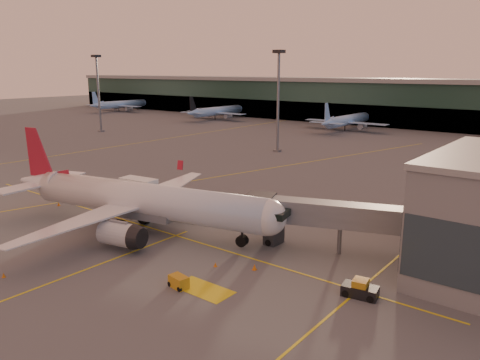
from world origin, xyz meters
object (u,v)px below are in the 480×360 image
Objects in this scene: main_airplane at (138,200)px; gpu_cart at (179,282)px; catering_truck at (139,191)px; pushback_tug at (360,290)px.

gpu_cart is (16.16, -8.64, -3.55)m from main_airplane.
catering_truck reaches higher than pushback_tug.
catering_truck reaches higher than gpu_cart.
main_airplane is 11.86× the size of pushback_tug.
main_airplane is 31.12m from pushback_tug.
catering_truck is 29.33m from gpu_cart.
main_airplane is 18.93× the size of gpu_cart.
main_airplane is 18.67m from gpu_cart.
main_airplane reaches higher than gpu_cart.
pushback_tug is (39.35, -6.66, -1.89)m from catering_truck.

